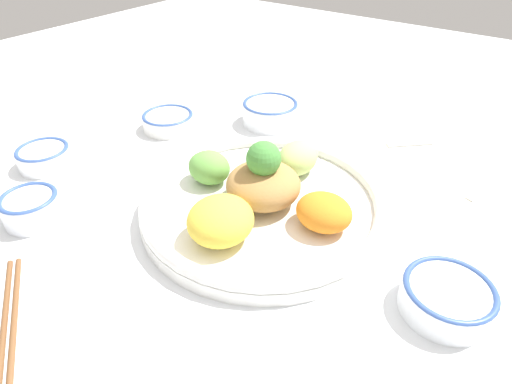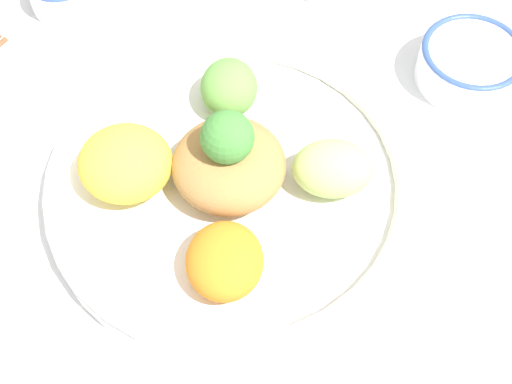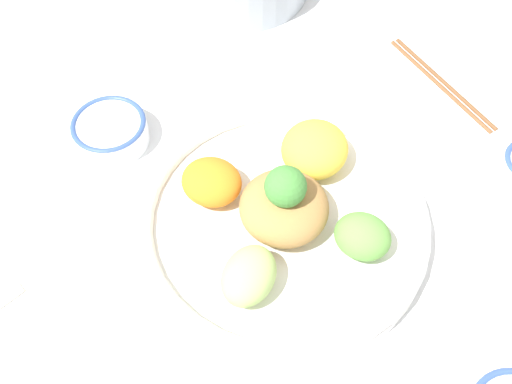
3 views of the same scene
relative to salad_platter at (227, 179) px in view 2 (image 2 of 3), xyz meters
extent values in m
plane|color=white|center=(0.01, 0.00, -0.03)|extent=(2.40, 2.40, 0.00)
cylinder|color=white|center=(0.00, 0.00, -0.02)|extent=(0.36, 0.36, 0.02)
torus|color=white|center=(0.00, 0.00, 0.00)|extent=(0.36, 0.36, 0.02)
ellipsoid|color=#6BAD4C|center=(-0.10, 0.00, 0.02)|extent=(0.07, 0.06, 0.05)
ellipsoid|color=yellow|center=(0.00, -0.09, 0.02)|extent=(0.09, 0.09, 0.06)
ellipsoid|color=orange|center=(0.10, 0.00, 0.02)|extent=(0.08, 0.07, 0.05)
ellipsoid|color=#B7DB7A|center=(0.00, 0.10, 0.02)|extent=(0.06, 0.08, 0.05)
ellipsoid|color=#AD7F47|center=(0.00, 0.00, 0.02)|extent=(0.11, 0.11, 0.06)
sphere|color=#478E3D|center=(0.00, 0.00, 0.07)|extent=(0.05, 0.05, 0.05)
cylinder|color=white|center=(-0.16, 0.25, 0.00)|extent=(0.11, 0.11, 0.04)
torus|color=#38569E|center=(-0.16, 0.25, 0.02)|extent=(0.11, 0.11, 0.01)
cylinder|color=maroon|center=(-0.16, 0.25, 0.01)|extent=(0.09, 0.09, 0.00)
camera|label=1|loc=(0.29, -0.41, 0.37)|focal=30.00mm
camera|label=2|loc=(0.38, 0.04, 0.58)|focal=50.00mm
camera|label=3|loc=(-0.14, 0.36, 0.62)|focal=42.00mm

